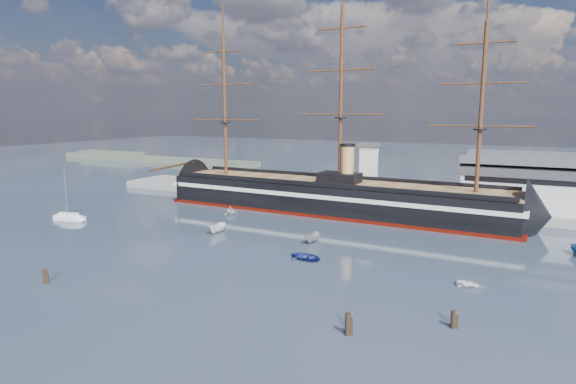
% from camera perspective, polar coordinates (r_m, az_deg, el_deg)
% --- Properties ---
extents(ground, '(600.00, 600.00, 0.00)m').
position_cam_1_polar(ground, '(103.98, 2.21, -4.57)').
color(ground, '#233240').
rests_on(ground, ground).
extents(quay, '(180.00, 18.00, 2.00)m').
position_cam_1_polar(quay, '(133.96, 12.65, -1.59)').
color(quay, slate).
rests_on(quay, ground).
extents(quay_tower, '(5.00, 5.00, 15.00)m').
position_cam_1_polar(quay_tower, '(131.50, 9.52, 2.61)').
color(quay_tower, silver).
rests_on(quay_tower, ground).
extents(shoreline, '(120.00, 10.00, 4.00)m').
position_cam_1_polar(shoreline, '(261.43, -17.07, 3.90)').
color(shoreline, '#3F4C38').
rests_on(shoreline, ground).
extents(warship, '(113.08, 18.49, 53.94)m').
position_cam_1_polar(warship, '(122.64, 4.45, -0.48)').
color(warship, black).
rests_on(warship, ground).
extents(sailboat, '(8.07, 3.18, 12.57)m').
position_cam_1_polar(sailboat, '(124.41, -24.50, -2.70)').
color(sailboat, white).
rests_on(sailboat, ground).
extents(motorboat_a, '(6.23, 2.32, 2.48)m').
position_cam_1_polar(motorboat_a, '(102.82, -8.31, -4.83)').
color(motorboat_a, white).
rests_on(motorboat_a, ground).
extents(motorboat_b, '(2.00, 3.73, 1.65)m').
position_cam_1_polar(motorboat_b, '(83.90, 2.24, -8.05)').
color(motorboat_b, navy).
rests_on(motorboat_b, ground).
extents(motorboat_c, '(6.05, 2.49, 2.38)m').
position_cam_1_polar(motorboat_c, '(94.61, 3.00, -6.01)').
color(motorboat_c, gray).
rests_on(motorboat_c, ground).
extents(motorboat_d, '(5.25, 6.59, 2.23)m').
position_cam_1_polar(motorboat_d, '(120.39, -6.82, -2.67)').
color(motorboat_d, beige).
rests_on(motorboat_d, ground).
extents(motorboat_e, '(1.71, 2.85, 1.25)m').
position_cam_1_polar(motorboat_e, '(76.18, 20.87, -10.55)').
color(motorboat_e, white).
rests_on(motorboat_e, ground).
extents(piling_near_left, '(0.64, 0.64, 2.89)m').
position_cam_1_polar(piling_near_left, '(81.34, -26.78, -9.68)').
color(piling_near_left, black).
rests_on(piling_near_left, ground).
extents(piling_near_right, '(0.64, 0.64, 3.43)m').
position_cam_1_polar(piling_near_right, '(57.96, 7.07, -16.49)').
color(piling_near_right, black).
rests_on(piling_near_right, ground).
extents(piling_far_right, '(0.64, 0.64, 2.89)m').
position_cam_1_polar(piling_far_right, '(62.35, 18.95, -15.01)').
color(piling_far_right, black).
rests_on(piling_far_right, ground).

